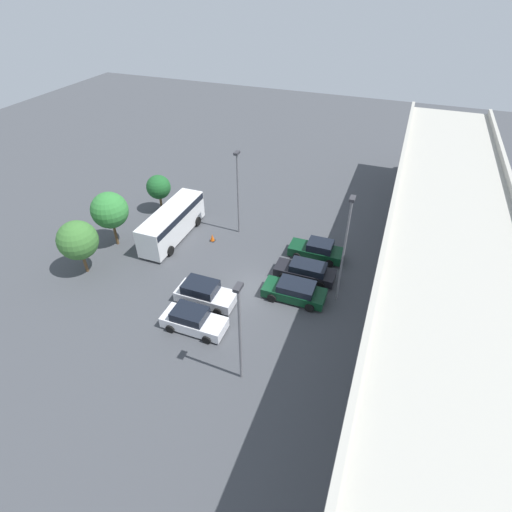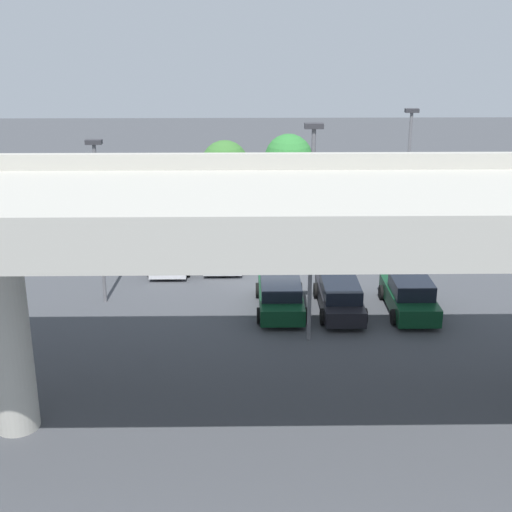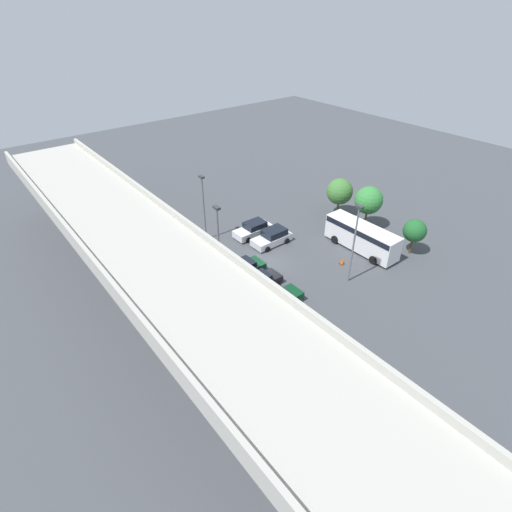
% 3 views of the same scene
% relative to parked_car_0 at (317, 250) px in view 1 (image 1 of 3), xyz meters
% --- Properties ---
extents(ground_plane, '(113.51, 113.51, 0.00)m').
position_rel_parked_car_0_xyz_m(ground_plane, '(5.69, -3.82, -0.74)').
color(ground_plane, '#424449').
extents(highway_overpass, '(54.36, 7.95, 8.08)m').
position_rel_parked_car_0_xyz_m(highway_overpass, '(5.69, 8.97, 5.94)').
color(highway_overpass, '#ADAAA0').
rests_on(highway_overpass, ground_plane).
extents(parked_car_0, '(2.07, 4.54, 1.62)m').
position_rel_parked_car_0_xyz_m(parked_car_0, '(0.00, 0.00, 0.00)').
color(parked_car_0, '#0C381E').
rests_on(parked_car_0, ground_plane).
extents(parked_car_1, '(1.97, 4.82, 1.46)m').
position_rel_parked_car_0_xyz_m(parked_car_1, '(3.06, -0.16, -0.03)').
color(parked_car_1, black).
rests_on(parked_car_1, ground_plane).
extents(parked_car_2, '(2.14, 4.71, 1.46)m').
position_rel_parked_car_0_xyz_m(parked_car_2, '(5.67, -0.32, -0.03)').
color(parked_car_2, '#0C381E').
rests_on(parked_car_2, ground_plane).
extents(parked_car_3, '(2.19, 4.47, 1.67)m').
position_rel_parked_car_0_xyz_m(parked_car_3, '(8.34, -6.52, 0.04)').
color(parked_car_3, silver).
rests_on(parked_car_3, ground_plane).
extents(parked_car_4, '(2.09, 4.48, 1.60)m').
position_rel_parked_car_0_xyz_m(parked_car_4, '(11.04, -6.05, 0.01)').
color(parked_car_4, silver).
rests_on(parked_car_4, ground_plane).
extents(shuttle_bus, '(8.29, 2.55, 2.85)m').
position_rel_parked_car_0_xyz_m(shuttle_bus, '(1.57, -13.07, 0.95)').
color(shuttle_bus, white).
rests_on(shuttle_bus, ground_plane).
extents(lamp_post_near_aisle, '(0.70, 0.35, 7.44)m').
position_rel_parked_car_0_xyz_m(lamp_post_near_aisle, '(13.64, -1.39, 3.65)').
color(lamp_post_near_aisle, slate).
rests_on(lamp_post_near_aisle, ground_plane).
extents(lamp_post_mid_lot, '(0.70, 0.35, 8.72)m').
position_rel_parked_car_0_xyz_m(lamp_post_mid_lot, '(4.66, 2.69, 4.32)').
color(lamp_post_mid_lot, slate).
rests_on(lamp_post_mid_lot, ground_plane).
extents(lamp_post_by_overpass, '(0.70, 0.35, 7.90)m').
position_rel_parked_car_0_xyz_m(lamp_post_by_overpass, '(-1.34, -7.77, 3.89)').
color(lamp_post_by_overpass, slate).
rests_on(lamp_post_by_overpass, ground_plane).
extents(tree_front_left, '(2.37, 2.37, 3.88)m').
position_rel_parked_car_0_xyz_m(tree_front_left, '(-2.15, -16.61, 1.94)').
color(tree_front_left, brown).
rests_on(tree_front_left, ground_plane).
extents(tree_front_centre, '(3.15, 3.15, 5.06)m').
position_rel_parked_car_0_xyz_m(tree_front_centre, '(4.35, -17.28, 2.74)').
color(tree_front_centre, brown).
rests_on(tree_front_centre, ground_plane).
extents(tree_front_right, '(3.14, 3.14, 4.66)m').
position_rel_parked_car_0_xyz_m(tree_front_right, '(8.53, -17.23, 2.35)').
color(tree_front_right, brown).
rests_on(tree_front_right, ground_plane).
extents(traffic_cone, '(0.44, 0.44, 0.70)m').
position_rel_parked_car_0_xyz_m(traffic_cone, '(0.91, -9.47, -0.41)').
color(traffic_cone, black).
rests_on(traffic_cone, ground_plane).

